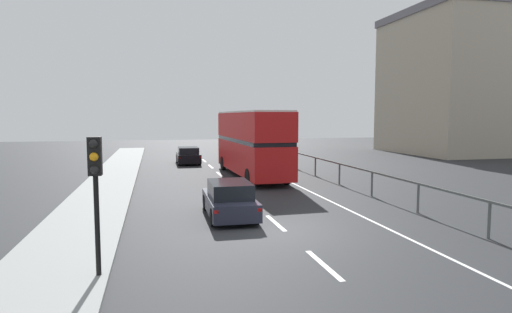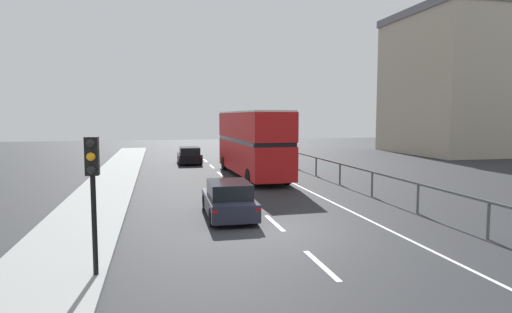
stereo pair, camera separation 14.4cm
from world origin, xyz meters
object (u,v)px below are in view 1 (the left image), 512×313
Objects in this scene: double_decker_bus_red at (251,142)px; sedan_car_ahead at (188,156)px; traffic_signal_pole at (95,172)px; hatchback_car_near at (229,200)px.

double_decker_bus_red is 2.60× the size of sedan_car_ahead.
double_decker_bus_red reaches higher than traffic_signal_pole.
sedan_car_ahead is (4.08, 25.40, -1.94)m from traffic_signal_pole.
traffic_signal_pole is at bearing -124.47° from hatchback_car_near.
double_decker_bus_red reaches higher than hatchback_car_near.
double_decker_bus_red reaches higher than sedan_car_ahead.
hatchback_car_near is 19.58m from sedan_car_ahead.
traffic_signal_pole is (-4.16, -5.81, 1.94)m from hatchback_car_near.
double_decker_bus_red is 18.30m from traffic_signal_pole.
traffic_signal_pole is at bearing -115.92° from double_decker_bus_red.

